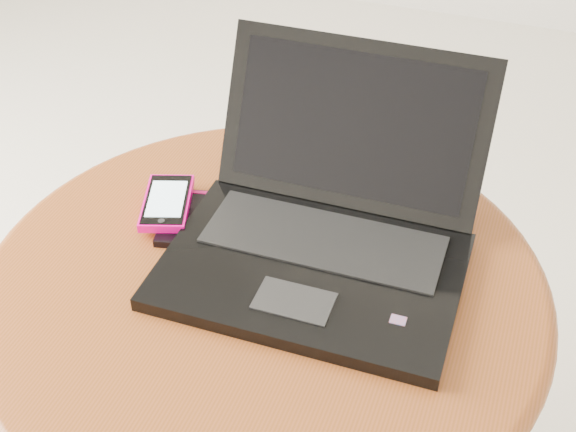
% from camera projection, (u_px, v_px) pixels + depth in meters
% --- Properties ---
extents(table, '(0.66, 0.66, 0.52)m').
position_uv_depth(table, '(265.00, 341.00, 0.96)').
color(table, '#513014').
rests_on(table, ground).
extents(laptop, '(0.34, 0.33, 0.20)m').
position_uv_depth(laptop, '(324.00, 226.00, 0.90)').
color(laptop, black).
rests_on(laptop, table).
extents(phone_black, '(0.08, 0.12, 0.01)m').
position_uv_depth(phone_black, '(186.00, 218.00, 0.96)').
color(phone_black, black).
rests_on(phone_black, table).
extents(phone_pink, '(0.09, 0.12, 0.01)m').
position_uv_depth(phone_pink, '(167.00, 202.00, 0.97)').
color(phone_pink, '#FD0187').
rests_on(phone_pink, phone_black).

